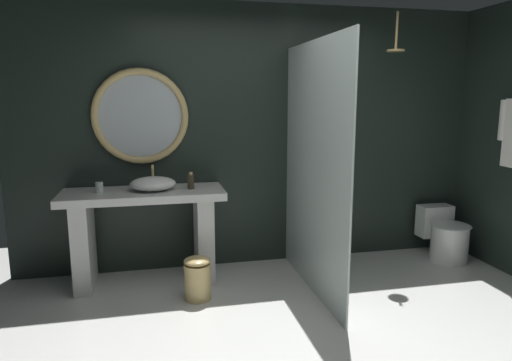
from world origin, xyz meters
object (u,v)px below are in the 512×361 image
at_px(rain_shower_head, 396,45).
at_px(tumbler_cup, 99,187).
at_px(soap_dispenser, 191,181).
at_px(waste_bin, 198,278).
at_px(toilet, 445,236).
at_px(round_wall_mirror, 141,116).
at_px(vessel_sink, 153,184).

bearing_deg(rain_shower_head, tumbler_cup, 179.20).
relative_size(soap_dispenser, waste_bin, 0.42).
bearing_deg(soap_dispenser, tumbler_cup, 179.45).
bearing_deg(toilet, waste_bin, -171.13).
relative_size(tumbler_cup, rain_shower_head, 0.26).
relative_size(soap_dispenser, toilet, 0.26).
relative_size(toilet, waste_bin, 1.58).
height_order(rain_shower_head, waste_bin, rain_shower_head).
distance_m(rain_shower_head, waste_bin, 2.85).
xyz_separation_m(tumbler_cup, toilet, (3.47, -0.06, -0.67)).
distance_m(round_wall_mirror, rain_shower_head, 2.52).
bearing_deg(soap_dispenser, waste_bin, -89.93).
bearing_deg(tumbler_cup, waste_bin, -30.61).
distance_m(soap_dispenser, toilet, 2.75).
distance_m(vessel_sink, soap_dispenser, 0.34).
bearing_deg(soap_dispenser, toilet, -1.14).
xyz_separation_m(soap_dispenser, waste_bin, (0.00, -0.47, -0.75)).
xyz_separation_m(vessel_sink, rain_shower_head, (2.32, -0.03, 1.26)).
relative_size(round_wall_mirror, waste_bin, 2.38).
height_order(tumbler_cup, rain_shower_head, rain_shower_head).
relative_size(round_wall_mirror, toilet, 1.50).
bearing_deg(tumbler_cup, vessel_sink, -1.42).
distance_m(soap_dispenser, rain_shower_head, 2.34).
distance_m(tumbler_cup, soap_dispenser, 0.80).
relative_size(vessel_sink, waste_bin, 1.09).
bearing_deg(round_wall_mirror, toilet, -6.10).
height_order(soap_dispenser, waste_bin, soap_dispenser).
bearing_deg(waste_bin, vessel_sink, 126.20).
height_order(tumbler_cup, soap_dispenser, soap_dispenser).
distance_m(vessel_sink, waste_bin, 0.94).
distance_m(vessel_sink, tumbler_cup, 0.47).
bearing_deg(toilet, vessel_sink, 179.06).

